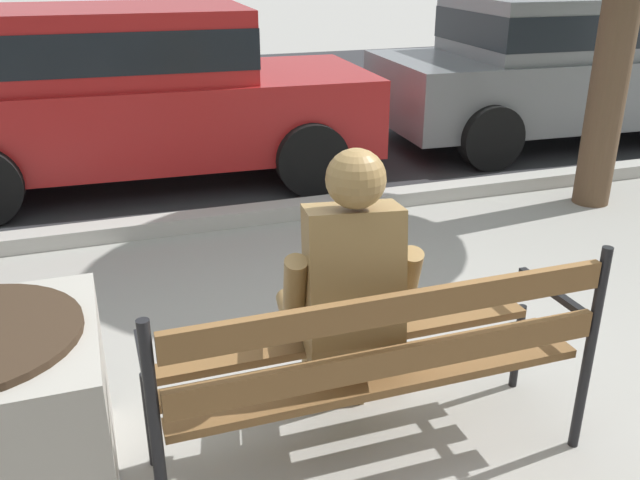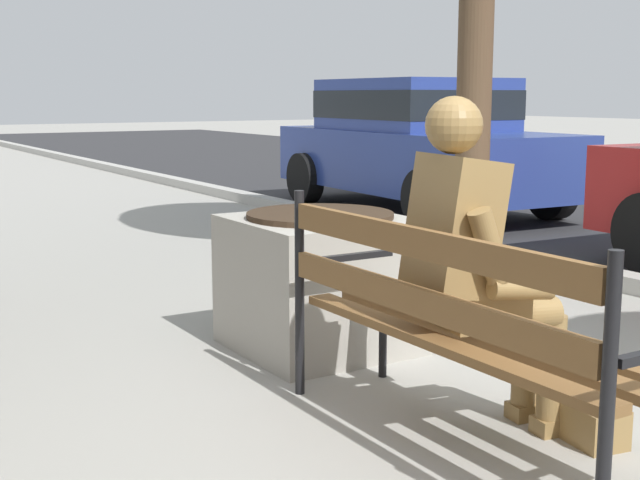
{
  "view_description": "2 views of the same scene",
  "coord_description": "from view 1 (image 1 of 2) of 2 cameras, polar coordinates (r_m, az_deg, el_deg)",
  "views": [
    {
      "loc": [
        -1.17,
        -2.1,
        2.01
      ],
      "look_at": [
        -0.21,
        0.7,
        0.75
      ],
      "focal_mm": 38.4,
      "sensor_mm": 36.0,
      "label": 1
    },
    {
      "loc": [
        2.25,
        -2.1,
        1.37
      ],
      "look_at": [
        -1.67,
        0.3,
        0.6
      ],
      "focal_mm": 48.57,
      "sensor_mm": 36.0,
      "label": 2
    }
  ],
  "objects": [
    {
      "name": "bronze_statue_seated",
      "position": [
        2.82,
        2.42,
        -5.45
      ],
      "size": [
        0.73,
        0.79,
        1.37
      ],
      "color": "olive",
      "rests_on": "ground"
    },
    {
      "name": "curb_stone",
      "position": [
        5.49,
        -5.42,
        2.16
      ],
      "size": [
        60.0,
        0.2,
        0.12
      ],
      "primitive_type": "cube",
      "color": "#B2AFA8",
      "rests_on": "ground"
    },
    {
      "name": "street_surface",
      "position": [
        9.88,
        -11.98,
        10.87
      ],
      "size": [
        60.0,
        9.0,
        0.01
      ],
      "primitive_type": "cube",
      "color": "#2D2D30",
      "rests_on": "ground"
    },
    {
      "name": "parked_car_red",
      "position": [
        6.54,
        -14.93,
        12.0
      ],
      "size": [
        4.18,
        2.08,
        1.56
      ],
      "color": "#B21E1E",
      "rests_on": "ground"
    },
    {
      "name": "park_bench",
      "position": [
        2.73,
        4.9,
        -9.56
      ],
      "size": [
        1.8,
        0.54,
        0.95
      ],
      "color": "brown",
      "rests_on": "ground"
    },
    {
      "name": "parked_car_grey",
      "position": [
        8.22,
        19.39,
        13.64
      ],
      "size": [
        4.18,
        2.08,
        1.56
      ],
      "color": "slate",
      "rests_on": "ground"
    },
    {
      "name": "ground_plane",
      "position": [
        3.13,
        8.12,
        -17.13
      ],
      "size": [
        80.0,
        80.0,
        0.0
      ],
      "primitive_type": "plane",
      "color": "#9E9B93"
    }
  ]
}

